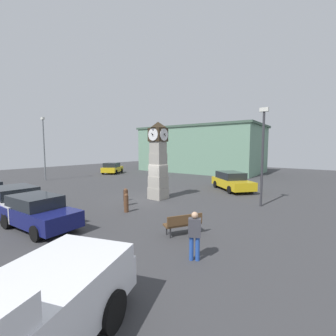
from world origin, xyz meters
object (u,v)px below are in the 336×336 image
object	(u,v)px
car_by_building	(38,212)
street_lamp_far_side	(263,150)
bollard_far_row	(126,203)
car_near_tower	(16,202)
bollard_mid_row	(126,197)
car_silver_hatch	(112,168)
bollard_near_tower	(125,195)
car_far_lot	(232,181)
pedestrian_near_bench	(195,233)
street_lamp_near_road	(44,145)
clock_tower	(158,162)
bench	(183,223)

from	to	relation	value
car_by_building	street_lamp_far_side	distance (m)	12.63
bollard_far_row	street_lamp_far_side	xyz separation A→B (m)	(5.77, 5.97, 2.99)
car_near_tower	street_lamp_far_side	size ratio (longest dim) A/B	0.69
bollard_mid_row	car_silver_hatch	bearing A→B (deg)	143.45
bollard_near_tower	bollard_far_row	distance (m)	2.84
car_far_lot	pedestrian_near_bench	bearing A→B (deg)	-73.88
car_near_tower	street_lamp_far_side	bearing A→B (deg)	45.53
bollard_mid_row	pedestrian_near_bench	distance (m)	7.82
bollard_far_row	street_lamp_near_road	size ratio (longest dim) A/B	0.15
car_near_tower	car_far_lot	distance (m)	15.61
clock_tower	car_far_lot	distance (m)	7.35
car_near_tower	car_by_building	bearing A→B (deg)	-1.89
car_silver_hatch	pedestrian_near_bench	world-z (taller)	pedestrian_near_bench
clock_tower	bollard_mid_row	bearing A→B (deg)	-98.37
bollard_mid_row	car_silver_hatch	xyz separation A→B (m)	(-15.04, 11.15, 0.23)
car_far_lot	bollard_mid_row	bearing A→B (deg)	-110.09
car_far_lot	street_lamp_near_road	world-z (taller)	street_lamp_near_road
bollard_mid_row	bench	distance (m)	5.85
bollard_far_row	car_far_lot	distance (m)	10.43
bollard_mid_row	street_lamp_near_road	xyz separation A→B (m)	(-15.73, 2.22, 3.46)
car_far_lot	bollard_near_tower	bearing A→B (deg)	-117.88
bollard_far_row	car_near_tower	world-z (taller)	car_near_tower
car_near_tower	street_lamp_near_road	size ratio (longest dim) A/B	0.60
street_lamp_near_road	street_lamp_far_side	size ratio (longest dim) A/B	1.16
street_lamp_near_road	street_lamp_far_side	bearing A→B (deg)	6.95
clock_tower	car_by_building	distance (m)	8.15
clock_tower	car_silver_hatch	size ratio (longest dim) A/B	1.28
bollard_far_row	car_by_building	distance (m)	4.36
bollard_near_tower	car_silver_hatch	distance (m)	17.38
car_near_tower	car_far_lot	size ratio (longest dim) A/B	0.89
car_far_lot	pedestrian_near_bench	size ratio (longest dim) A/B	2.91
bollard_mid_row	street_lamp_far_side	size ratio (longest dim) A/B	0.18
bollard_far_row	car_by_building	xyz separation A→B (m)	(-1.23, -4.18, 0.23)
pedestrian_near_bench	car_by_building	bearing A→B (deg)	-166.37
pedestrian_near_bench	street_lamp_far_side	world-z (taller)	street_lamp_far_side
bench	street_lamp_far_side	world-z (taller)	street_lamp_far_side
bollard_near_tower	bollard_mid_row	world-z (taller)	bollard_mid_row
car_silver_hatch	pedestrian_near_bench	bearing A→B (deg)	-33.48
bollard_far_row	car_far_lot	size ratio (longest dim) A/B	0.23
bollard_near_tower	car_by_building	bearing A→B (deg)	-81.11
bollard_far_row	street_lamp_near_road	world-z (taller)	street_lamp_near_road
bench	car_far_lot	bearing A→B (deg)	101.20
car_far_lot	street_lamp_near_road	size ratio (longest dim) A/B	0.67
car_far_lot	car_silver_hatch	xyz separation A→B (m)	(-18.40, 1.96, -0.00)
bollard_far_row	street_lamp_near_road	xyz separation A→B (m)	(-16.85, 3.21, 3.48)
bollard_far_row	bench	bearing A→B (deg)	-11.10
street_lamp_near_road	bollard_mid_row	bearing A→B (deg)	-8.05
bollard_near_tower	car_near_tower	xyz separation A→B (m)	(-1.92, -5.92, 0.37)
clock_tower	bench	bearing A→B (deg)	-41.75
clock_tower	bollard_far_row	bearing A→B (deg)	-79.13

